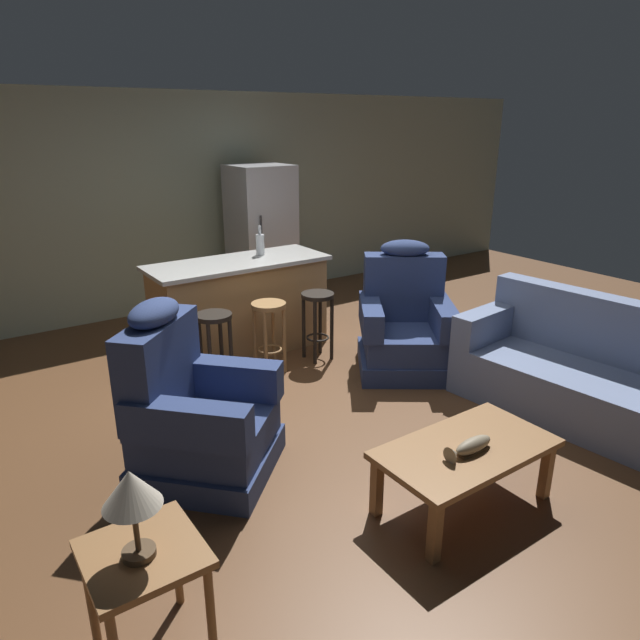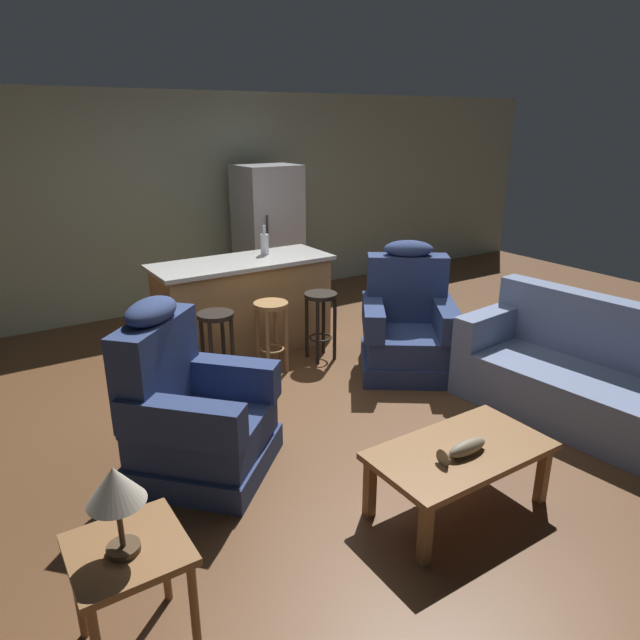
# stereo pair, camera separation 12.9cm
# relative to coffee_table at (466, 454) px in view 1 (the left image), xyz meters

# --- Properties ---
(ground_plane) EXTENTS (12.00, 12.00, 0.00)m
(ground_plane) POSITION_rel_coffee_table_xyz_m (0.06, 1.70, -0.36)
(ground_plane) COLOR brown
(back_wall) EXTENTS (12.00, 0.05, 2.60)m
(back_wall) POSITION_rel_coffee_table_xyz_m (0.06, 4.83, 0.94)
(back_wall) COLOR #9EA88E
(back_wall) RESTS_ON ground_plane
(coffee_table) EXTENTS (1.10, 0.60, 0.42)m
(coffee_table) POSITION_rel_coffee_table_xyz_m (0.00, 0.00, 0.00)
(coffee_table) COLOR olive
(coffee_table) RESTS_ON ground_plane
(fish_figurine) EXTENTS (0.34, 0.10, 0.10)m
(fish_figurine) POSITION_rel_coffee_table_xyz_m (-0.05, -0.06, 0.10)
(fish_figurine) COLOR #4C3823
(fish_figurine) RESTS_ON coffee_table
(couch) EXTENTS (1.04, 1.98, 0.94)m
(couch) POSITION_rel_coffee_table_xyz_m (1.68, 0.27, -0.02)
(couch) COLOR #707FA3
(couch) RESTS_ON ground_plane
(recliner_near_lamp) EXTENTS (1.19, 1.19, 1.20)m
(recliner_near_lamp) POSITION_rel_coffee_table_xyz_m (-1.19, 1.28, 0.06)
(recliner_near_lamp) COLOR navy
(recliner_near_lamp) RESTS_ON ground_plane
(recliner_near_island) EXTENTS (1.17, 1.17, 1.20)m
(recliner_near_island) POSITION_rel_coffee_table_xyz_m (1.14, 1.78, 0.06)
(recliner_near_island) COLOR navy
(recliner_near_island) RESTS_ON ground_plane
(end_table) EXTENTS (0.48, 0.48, 0.56)m
(end_table) POSITION_rel_coffee_table_xyz_m (-1.93, 0.07, 0.10)
(end_table) COLOR olive
(end_table) RESTS_ON ground_plane
(table_lamp) EXTENTS (0.24, 0.24, 0.41)m
(table_lamp) POSITION_rel_coffee_table_xyz_m (-1.95, 0.05, 0.50)
(table_lamp) COLOR #4C3823
(table_lamp) RESTS_ON end_table
(kitchen_island) EXTENTS (1.80, 0.70, 0.95)m
(kitchen_island) POSITION_rel_coffee_table_xyz_m (0.06, 3.05, 0.11)
(kitchen_island) COLOR #AD7F4C
(kitchen_island) RESTS_ON ground_plane
(bar_stool_left) EXTENTS (0.32, 0.32, 0.68)m
(bar_stool_left) POSITION_rel_coffee_table_xyz_m (-0.52, 2.42, 0.11)
(bar_stool_left) COLOR black
(bar_stool_left) RESTS_ON ground_plane
(bar_stool_middle) EXTENTS (0.32, 0.32, 0.68)m
(bar_stool_middle) POSITION_rel_coffee_table_xyz_m (0.03, 2.42, 0.11)
(bar_stool_middle) COLOR #A87A47
(bar_stool_middle) RESTS_ON ground_plane
(bar_stool_right) EXTENTS (0.32, 0.32, 0.68)m
(bar_stool_right) POSITION_rel_coffee_table_xyz_m (0.58, 2.42, 0.11)
(bar_stool_right) COLOR black
(bar_stool_right) RESTS_ON ground_plane
(refrigerator) EXTENTS (0.70, 0.69, 1.76)m
(refrigerator) POSITION_rel_coffee_table_xyz_m (0.99, 4.25, 0.52)
(refrigerator) COLOR #B7B7BC
(refrigerator) RESTS_ON ground_plane
(bottle_tall_green) EXTENTS (0.09, 0.09, 0.30)m
(bottle_tall_green) POSITION_rel_coffee_table_xyz_m (0.37, 3.16, 0.70)
(bottle_tall_green) COLOR silver
(bottle_tall_green) RESTS_ON kitchen_island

